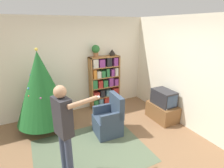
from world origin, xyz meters
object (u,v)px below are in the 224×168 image
Objects in this scene: armchair at (109,120)px; table_lamp at (112,52)px; television at (164,97)px; christmas_tree at (41,88)px; standing_person at (64,126)px; potted_plant at (96,50)px; bookshelf at (104,82)px.

armchair is 4.60× the size of table_lamp.
television is 2.97m from christmas_tree.
standing_person reaches higher than armchair.
television is at bearing -48.13° from potted_plant.
bookshelf is 2.57× the size of television.
standing_person is 7.96× the size of table_lamp.
bookshelf is 0.97× the size of standing_person.
bookshelf is 2.68m from standing_person.
television is 1.82× the size of potted_plant.
armchair is (-1.52, 0.07, -0.30)m from television.
christmas_tree is 2.16m from table_lamp.
standing_person is (-2.65, -0.72, 0.32)m from television.
potted_plant is at bearing 177.85° from bookshelf.
table_lamp is at bearing 0.00° from potted_plant.
bookshelf is 1.84m from christmas_tree.
standing_person reaches higher than television.
christmas_tree reaches higher than potted_plant.
television is at bearing -18.79° from christmas_tree.
armchair is 1.96m from potted_plant.
armchair is 2.03m from table_lamp.
standing_person is at bearing -52.49° from armchair.
christmas_tree is 5.86× the size of potted_plant.
table_lamp is at bearing 12.95° from christmas_tree.
potted_plant is at bearing 131.87° from television.
christmas_tree is 1.70m from armchair.
bookshelf is at bearing -178.05° from table_lamp.
armchair is at bearing -110.29° from bookshelf.
table_lamp is at bearing 153.10° from armchair.
potted_plant reaches higher than table_lamp.
television is 1.55m from armchair.
christmas_tree is (-2.79, 0.95, 0.42)m from television.
bookshelf is 0.99m from potted_plant.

